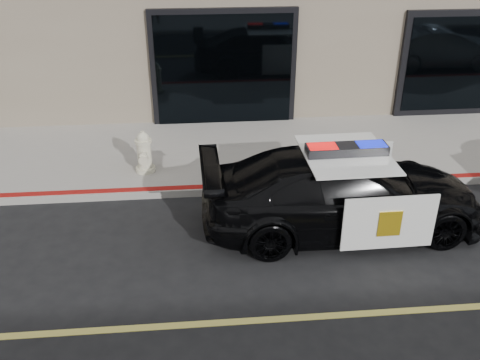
{
  "coord_description": "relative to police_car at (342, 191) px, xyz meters",
  "views": [
    {
      "loc": [
        -1.74,
        -5.45,
        5.09
      ],
      "look_at": [
        -1.05,
        2.2,
        1.0
      ],
      "focal_mm": 40.0,
      "sensor_mm": 36.0,
      "label": 1
    }
  ],
  "objects": [
    {
      "name": "ground",
      "position": [
        -0.69,
        -2.2,
        -0.7
      ],
      "size": [
        120.0,
        120.0,
        0.0
      ],
      "primitive_type": "plane",
      "color": "black",
      "rests_on": "ground"
    },
    {
      "name": "sidewalk_n",
      "position": [
        -0.69,
        3.05,
        -0.62
      ],
      "size": [
        60.0,
        3.5,
        0.15
      ],
      "primitive_type": "cube",
      "color": "gray",
      "rests_on": "ground"
    },
    {
      "name": "police_car",
      "position": [
        0.0,
        0.0,
        0.0
      ],
      "size": [
        2.27,
        4.82,
        1.56
      ],
      "color": "black",
      "rests_on": "ground"
    },
    {
      "name": "fire_hydrant",
      "position": [
        -3.47,
        2.15,
        -0.14
      ],
      "size": [
        0.39,
        0.55,
        0.87
      ],
      "color": "beige",
      "rests_on": "sidewalk_n"
    }
  ]
}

